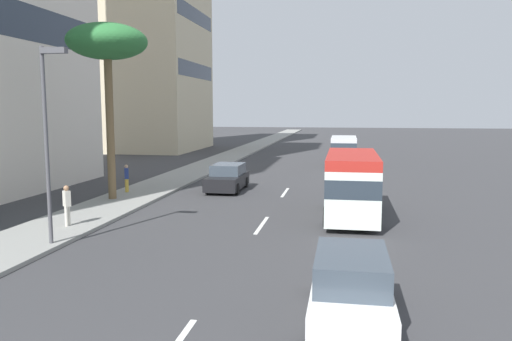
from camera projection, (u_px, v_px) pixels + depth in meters
The scene contains 13 objects.
ground_plane at pixel (295, 179), 34.97m from camera, with size 198.00×198.00×0.00m, color #38383A.
sidewalk_right at pixel (184, 175), 36.34m from camera, with size 162.00×3.32×0.15m, color gray.
lane_stripe_mid at pixel (262, 225), 21.05m from camera, with size 3.20×0.16×0.01m, color silver.
lane_stripe_far at pixel (285, 192), 29.28m from camera, with size 3.20×0.16×0.01m, color silver.
car_lead at pixel (228, 178), 30.04m from camera, with size 4.33×1.94×1.57m.
minibus_second at pixel (352, 183), 22.34m from camera, with size 6.69×2.32×2.89m.
car_third at pixel (351, 288), 11.43m from camera, with size 4.75×1.81×1.67m.
van_fourth at pixel (344, 149), 42.90m from camera, with size 5.39×2.21×2.48m.
pedestrian_mid_block at pixel (67, 204), 20.21m from camera, with size 0.37×0.39×1.65m.
pedestrian_by_tree at pixel (127, 177), 28.48m from camera, with size 0.39×0.34×1.57m.
palm_tree at pixel (107, 45), 25.53m from camera, with size 4.08×4.08×9.05m.
street_lamp at pixel (48, 124), 17.16m from camera, with size 0.24×0.97×6.81m.
office_tower_far at pixel (149, 2), 58.45m from camera, with size 14.42×11.40×34.44m.
Camera 1 is at (-3.08, -3.33, 4.86)m, focal length 35.16 mm.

